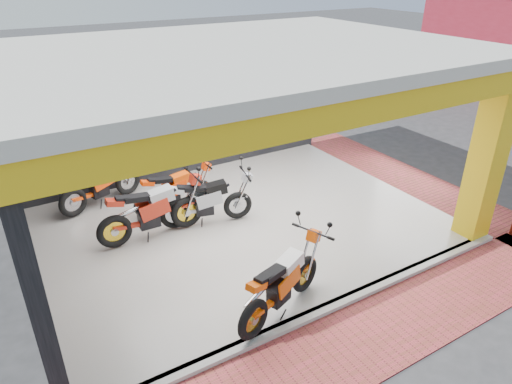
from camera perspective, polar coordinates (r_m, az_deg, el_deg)
ground at (r=8.35m, az=5.22°, el=-10.28°), size 80.00×80.00×0.00m
showroom_floor at (r=9.71m, az=-1.68°, el=-3.98°), size 8.00×6.00×0.10m
showroom_ceiling at (r=8.47m, az=-2.01°, el=17.14°), size 8.40×6.40×0.20m
back_wall at (r=11.63m, az=-9.46°, el=10.10°), size 8.20×0.20×3.50m
left_wall at (r=8.00m, az=-28.36°, el=-0.76°), size 0.20×6.20×3.50m
corner_column at (r=9.61m, az=26.97°, el=3.90°), size 0.50×0.50×3.50m
header_beam_front at (r=6.16m, az=12.02°, el=10.03°), size 8.40×0.30×0.40m
header_beam_right at (r=11.01m, az=17.35°, el=16.66°), size 0.30×6.40×0.40m
floor_kerb at (r=7.71m, az=9.79°, el=-13.80°), size 8.00×0.20×0.10m
paver_front at (r=7.33m, az=13.85°, el=-17.23°), size 9.00×1.40×0.03m
paver_right at (r=12.52m, az=17.82°, el=1.87°), size 1.40×7.00×0.03m
moto_hero at (r=7.47m, az=6.21°, el=-8.26°), size 2.24×1.48×1.29m
moto_row_a at (r=9.25m, az=-8.79°, el=-0.71°), size 2.28×0.86×1.39m
moto_row_b at (r=9.50m, az=-2.33°, el=-0.07°), size 2.18×1.22×1.26m
moto_row_c at (r=10.21m, az=-7.15°, el=1.44°), size 1.90×0.71×1.16m
moto_row_d at (r=10.95m, az=-15.94°, el=2.80°), size 2.29×1.45×1.31m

